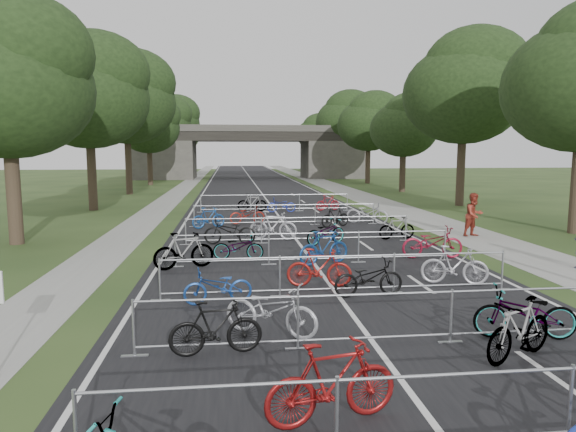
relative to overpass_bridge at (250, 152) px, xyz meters
name	(u,v)px	position (x,y,z in m)	size (l,w,h in m)	color
road	(256,185)	(0.00, -15.00, -3.53)	(11.00, 140.00, 0.01)	black
sidewalk_right	(328,185)	(8.00, -15.00, -3.53)	(3.00, 140.00, 0.01)	gray
sidewalk_left	(186,186)	(-7.50, -15.00, -3.53)	(2.00, 140.00, 0.01)	gray
lane_markings	(256,185)	(0.00, -15.00, -3.53)	(0.12, 140.00, 0.00)	silver
overpass_bridge	(250,152)	(0.00, 0.00, 0.00)	(31.00, 8.00, 7.05)	#413F3A
tree_left_0	(8,82)	(-11.39, -49.07, 2.96)	(6.72, 6.72, 10.25)	#33261C
tree_left_1	(89,94)	(-11.39, -37.07, 3.77)	(7.56, 7.56, 11.53)	#33261C
tree_right_1	(466,89)	(13.11, -37.07, 4.37)	(8.18, 8.18, 12.47)	#33261C
tree_left_2	(127,99)	(-11.39, -25.07, 4.58)	(8.40, 8.40, 12.81)	#33261C
tree_right_2	(405,126)	(13.11, -25.07, 2.41)	(6.16, 6.16, 9.39)	#33261C
tree_left_3	(149,125)	(-11.39, -13.07, 2.96)	(6.72, 6.72, 10.25)	#33261C
tree_right_3	(370,123)	(13.11, -13.07, 3.39)	(7.17, 7.17, 10.93)	#33261C
tree_left_4	(163,123)	(-11.39, -1.07, 3.77)	(7.56, 7.56, 11.53)	#33261C
tree_right_4	(346,120)	(13.11, -1.07, 4.37)	(8.18, 8.18, 12.47)	#33261C
tree_left_5	(173,122)	(-11.39, 10.93, 4.58)	(8.40, 8.40, 12.81)	#33261C
tree_right_5	(329,137)	(13.11, 10.93, 2.41)	(6.16, 6.16, 9.39)	#33261C
tree_left_6	(181,135)	(-11.39, 22.93, 2.96)	(6.72, 6.72, 10.25)	#33261C
tree_right_6	(317,133)	(13.11, 22.93, 3.39)	(7.17, 7.17, 10.93)	#33261C
barrier_row_0	(456,412)	(0.00, -65.00, -2.99)	(9.70, 0.08, 1.10)	#A7AAAF
barrier_row_1	(376,319)	(0.00, -61.40, -2.99)	(9.70, 0.08, 1.10)	#A7AAAF
barrier_row_2	(338,275)	(0.00, -57.80, -2.99)	(9.70, 0.08, 1.10)	#A7AAAF
barrier_row_3	(314,248)	(0.00, -54.00, -2.99)	(9.70, 0.08, 1.10)	#A7AAAF
barrier_row_4	(298,230)	(0.00, -50.00, -2.99)	(9.70, 0.08, 1.10)	#A7AAAF
barrier_row_5	(285,215)	(0.00, -45.00, -2.99)	(9.70, 0.08, 1.10)	#A7AAAF
barrier_row_6	(275,203)	(0.00, -39.00, -2.99)	(9.70, 0.08, 1.10)	#A7AAAF
bike_1	(332,383)	(-1.42, -64.13, -2.94)	(0.56, 1.99, 1.19)	maroon
bike_4	(216,328)	(-3.09, -61.50, -3.01)	(0.49, 1.74, 1.05)	black
bike_5	(271,310)	(-1.98, -60.59, -2.99)	(0.72, 2.06, 1.08)	#B0B1B8
bike_6	(519,330)	(2.41, -62.34, -2.97)	(0.53, 1.89, 1.14)	#A7AAAF
bike_7	(526,314)	(3.11, -61.38, -3.00)	(0.71, 2.04, 1.07)	#A7AAAF
bike_8	(218,287)	(-3.12, -58.27, -3.08)	(0.60, 1.71, 0.90)	#1A4292
bike_9	(319,268)	(-0.35, -56.98, -2.98)	(0.52, 1.83, 1.10)	maroon
bike_10	(369,278)	(0.78, -58.03, -3.04)	(0.65, 1.87, 0.98)	black
bike_11	(455,266)	(3.52, -57.16, -2.97)	(0.53, 1.87, 1.13)	#A9A9B0
bike_12	(184,251)	(-4.30, -54.29, -2.94)	(0.56, 1.99, 1.19)	#A7AAAF
bike_13	(238,247)	(-2.54, -53.17, -3.07)	(0.62, 1.77, 0.93)	#A7AAAF
bike_14	(324,248)	(0.30, -54.19, -2.96)	(0.54, 1.91, 1.15)	navy
bike_15	(432,243)	(4.30, -53.61, -2.97)	(0.75, 2.15, 1.13)	maroon
bike_16	(230,231)	(-2.83, -50.11, -2.99)	(0.73, 2.09, 1.10)	black
bike_17	(273,226)	(-0.99, -49.26, -2.91)	(0.58, 2.06, 1.24)	#A5A4AC
bike_18	(326,232)	(1.04, -50.55, -3.03)	(0.67, 1.93, 1.01)	#A7AAAF
bike_19	(397,228)	(4.30, -49.72, -3.04)	(0.47, 1.65, 0.99)	#A7AAAF
bike_20	(208,218)	(-3.87, -45.59, -3.02)	(0.48, 1.71, 1.03)	#1B4E98
bike_21	(247,215)	(-1.92, -44.30, -3.05)	(0.64, 1.84, 0.97)	maroon
bike_22	(335,217)	(2.39, -45.95, -3.02)	(0.48, 1.71, 1.03)	black
bike_23	(367,213)	(4.30, -44.91, -2.96)	(0.75, 2.16, 1.14)	#A3A1A9
bike_25	(252,203)	(-1.44, -38.88, -2.98)	(0.52, 1.83, 1.10)	#A7AAAF
bike_26	(281,205)	(0.34, -39.55, -3.07)	(0.61, 1.76, 0.92)	navy
bike_27	(328,203)	(3.37, -38.91, -3.04)	(0.46, 1.63, 0.98)	maroon
pedestrian_b	(474,215)	(7.93, -49.35, -2.57)	(0.94, 0.73, 1.93)	maroon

